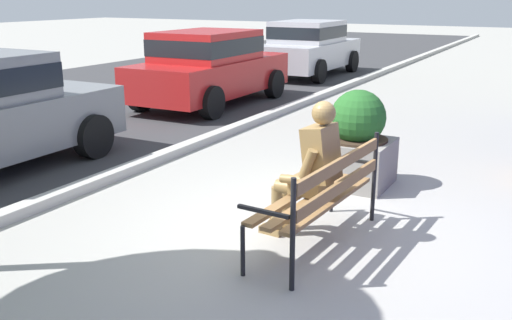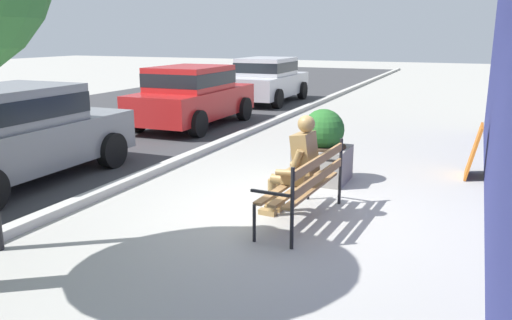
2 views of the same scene
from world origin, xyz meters
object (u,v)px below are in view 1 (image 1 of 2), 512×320
at_px(park_bench, 323,192).
at_px(bronze_statue_seated, 308,172).
at_px(concrete_planter, 357,143).
at_px(parked_car_silver, 309,46).
at_px(parked_car_red, 209,65).

relative_size(park_bench, bronze_statue_seated, 1.33).
xyz_separation_m(park_bench, bronze_statue_seated, (0.12, 0.21, 0.12)).
bearing_deg(concrete_planter, park_bench, -169.74).
bearing_deg(park_bench, parked_car_silver, 24.46).
bearing_deg(parked_car_red, concrete_planter, -128.75).
xyz_separation_m(bronze_statue_seated, parked_car_silver, (10.66, 4.70, 0.17)).
height_order(park_bench, concrete_planter, concrete_planter).
bearing_deg(concrete_planter, parked_car_red, 51.25).
relative_size(park_bench, concrete_planter, 1.53).
relative_size(parked_car_red, parked_car_silver, 1.00).
distance_m(park_bench, concrete_planter, 1.96).
bearing_deg(parked_car_silver, concrete_planter, -152.77).
height_order(bronze_statue_seated, parked_car_silver, parked_car_silver).
relative_size(bronze_statue_seated, parked_car_silver, 0.33).
distance_m(parked_car_red, parked_car_silver, 5.20).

